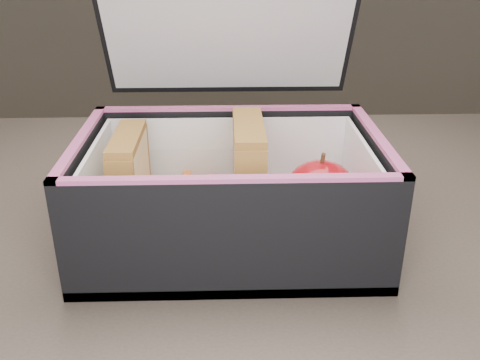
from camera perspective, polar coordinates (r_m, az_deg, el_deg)
name	(u,v)px	position (r m, az deg, el deg)	size (l,w,h in m)	color
kitchen_table	(290,303)	(0.62, 5.37, -12.89)	(1.20, 0.80, 0.75)	brown
lunch_bag	(230,183)	(0.53, -1.06, -0.35)	(0.29, 0.28, 0.28)	black
plastic_tub	(191,201)	(0.54, -5.30, -2.27)	(0.16, 0.11, 0.07)	white
sandwich_left	(131,183)	(0.54, -11.57, -0.35)	(0.03, 0.09, 0.10)	#DCC286
sandwich_right	(248,177)	(0.53, 0.90, 0.29)	(0.03, 0.10, 0.11)	#DCC286
carrot_sticks	(193,209)	(0.55, -5.00, -3.05)	(0.05, 0.14, 0.03)	orange
paper_napkin	(316,223)	(0.56, 8.16, -4.55)	(0.08, 0.08, 0.01)	white
red_apple	(320,193)	(0.54, 8.57, -1.42)	(0.09, 0.09, 0.08)	#890008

